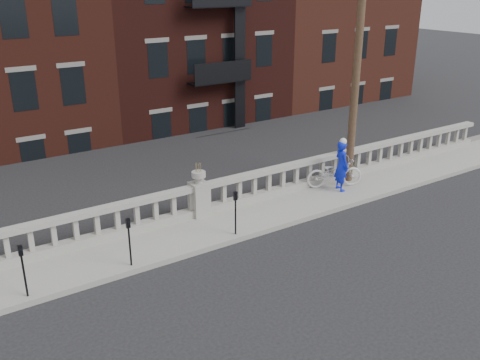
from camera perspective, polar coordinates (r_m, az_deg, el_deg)
name	(u,v)px	position (r m, az deg, el deg)	size (l,w,h in m)	color
ground	(273,272)	(14.39, 3.57, -9.73)	(120.00, 120.00, 0.00)	black
sidewalk	(215,227)	(16.54, -2.68, -5.08)	(32.00, 2.20, 0.15)	gray
balustrade	(199,201)	(17.06, -4.36, -2.20)	(28.00, 0.34, 1.03)	gray
planter_pedestal	(199,195)	(16.99, -4.38, -1.61)	(0.55, 0.55, 1.76)	gray
lower_level	(47,61)	(34.16, -19.86, 11.85)	(80.00, 44.00, 20.80)	#605E59
utility_pole	(359,41)	(19.32, 12.55, 14.26)	(1.60, 0.28, 10.00)	#422D1E
parking_meter_b	(23,265)	(13.65, -22.17, -8.40)	(0.10, 0.09, 1.36)	black
parking_meter_c	(129,237)	(14.25, -11.75, -5.93)	(0.10, 0.09, 1.36)	black
parking_meter_d	(235,208)	(15.60, -0.48, -3.01)	(0.10, 0.09, 1.36)	black
bicycle	(334,172)	(19.57, 10.05, 0.80)	(0.72, 2.06, 1.08)	silver
cyclist	(341,166)	(19.19, 10.76, 1.50)	(0.66, 0.43, 1.82)	#0E1DD5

